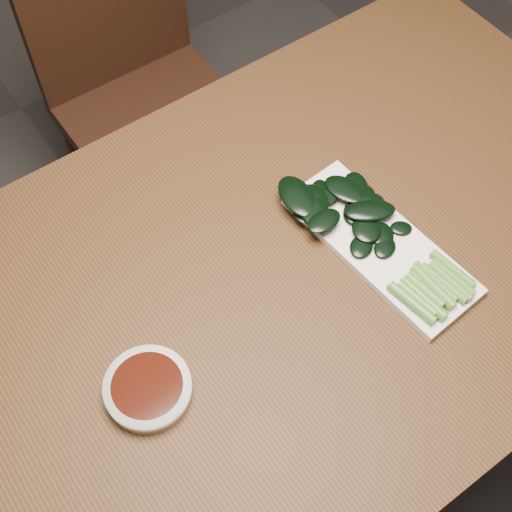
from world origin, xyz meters
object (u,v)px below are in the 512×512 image
object	(u,v)px
chair_far	(140,87)
sauce_bowl	(148,389)
gai_lan	(366,231)
serving_plate	(380,245)
table	(267,303)

from	to	relation	value
chair_far	sauce_bowl	bearing A→B (deg)	-116.96
gai_lan	sauce_bowl	bearing A→B (deg)	-176.87
sauce_bowl	serving_plate	size ratio (longest dim) A/B	0.36
table	gai_lan	xyz separation A→B (m)	(0.17, -0.03, 0.10)
serving_plate	gai_lan	xyz separation A→B (m)	(-0.01, 0.03, 0.02)
table	gai_lan	distance (m)	0.20
sauce_bowl	serving_plate	xyz separation A→B (m)	(0.42, -0.00, -0.01)
table	sauce_bowl	bearing A→B (deg)	-168.18
table	serving_plate	size ratio (longest dim) A/B	4.18
chair_far	gai_lan	xyz separation A→B (m)	(0.01, -0.75, 0.29)
sauce_bowl	table	bearing A→B (deg)	11.82
sauce_bowl	serving_plate	world-z (taller)	sauce_bowl
chair_far	gai_lan	bearing A→B (deg)	-89.04
chair_far	serving_plate	distance (m)	0.82
table	serving_plate	distance (m)	0.20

